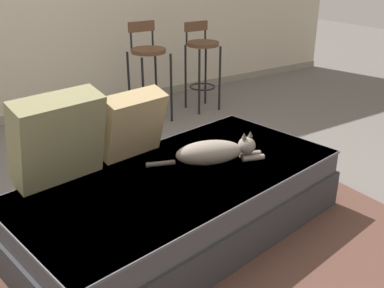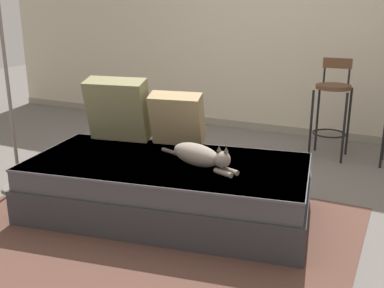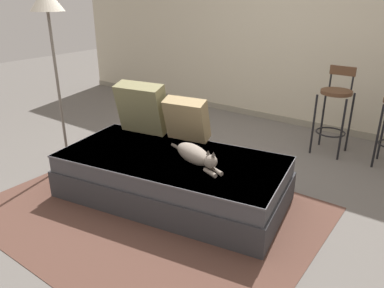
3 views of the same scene
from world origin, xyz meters
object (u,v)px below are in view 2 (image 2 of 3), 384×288
throw_pillow_middle (177,119)px  couch (168,187)px  bar_stool_near_window (332,101)px  cat (199,155)px  throw_pillow_corner (118,109)px

throw_pillow_middle → couch: bearing=-72.8°
throw_pillow_middle → bar_stool_near_window: bearing=58.5°
throw_pillow_middle → bar_stool_near_window: (0.94, 1.53, -0.05)m
cat → bar_stool_near_window: size_ratio=0.72×
throw_pillow_middle → cat: bearing=-45.1°
bar_stool_near_window → throw_pillow_middle: bearing=-121.5°
couch → throw_pillow_corner: throw_pillow_corner is taller
throw_pillow_corner → throw_pillow_middle: 0.50m
throw_pillow_middle → cat: 0.54m
bar_stool_near_window → couch: bearing=-113.2°
couch → bar_stool_near_window: (0.82, 1.91, 0.37)m
cat → bar_stool_near_window: bar_stool_near_window is taller
throw_pillow_corner → cat: throw_pillow_corner is taller
throw_pillow_middle → bar_stool_near_window: size_ratio=0.45×
couch → throw_pillow_corner: 0.82m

